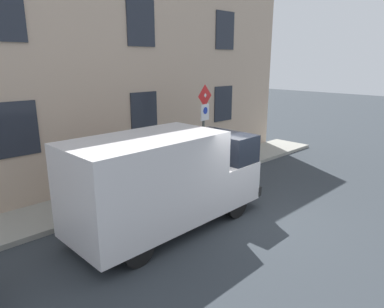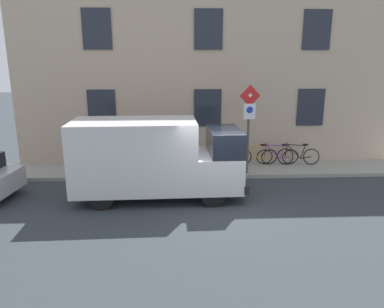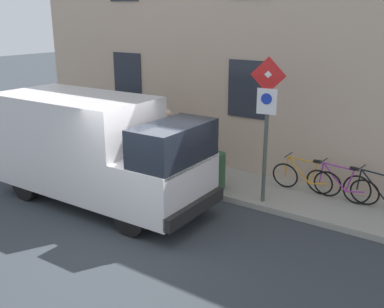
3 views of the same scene
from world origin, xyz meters
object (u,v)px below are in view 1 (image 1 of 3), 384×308
(bicycle_orange, at_px, (194,158))
(delivery_van, at_px, (166,179))
(pedestrian, at_px, (123,167))
(bicycle_purple, at_px, (209,154))
(litter_bin, at_px, (173,172))
(bicycle_black, at_px, (223,150))
(sign_post_stacked, at_px, (204,118))

(bicycle_orange, bearing_deg, delivery_van, 35.84)
(delivery_van, xyz_separation_m, pedestrian, (2.37, -0.26, -0.26))
(bicycle_purple, relative_size, litter_bin, 1.91)
(bicycle_purple, bearing_deg, litter_bin, 21.79)
(bicycle_purple, xyz_separation_m, litter_bin, (-0.97, 2.78, 0.08))
(bicycle_black, xyz_separation_m, bicycle_orange, (-0.00, 1.72, 0.00))
(delivery_van, distance_m, pedestrian, 2.40)
(delivery_van, distance_m, bicycle_orange, 5.03)
(sign_post_stacked, distance_m, bicycle_purple, 2.54)
(bicycle_orange, relative_size, pedestrian, 1.00)
(bicycle_black, bearing_deg, sign_post_stacked, 30.84)
(sign_post_stacked, height_order, bicycle_orange, sign_post_stacked)
(sign_post_stacked, bearing_deg, bicycle_orange, -28.04)
(delivery_van, relative_size, pedestrian, 3.13)
(pedestrian, bearing_deg, bicycle_black, -59.44)
(bicycle_black, height_order, pedestrian, pedestrian)
(bicycle_black, xyz_separation_m, bicycle_purple, (-0.00, 0.86, 0.00))
(delivery_van, relative_size, litter_bin, 5.97)
(litter_bin, bearing_deg, pedestrian, 79.56)
(delivery_van, height_order, bicycle_orange, delivery_van)
(delivery_van, bearing_deg, sign_post_stacked, 28.46)
(bicycle_orange, height_order, pedestrian, pedestrian)
(sign_post_stacked, distance_m, litter_bin, 2.16)
(pedestrian, xyz_separation_m, litter_bin, (-0.32, -1.75, -0.48))
(sign_post_stacked, relative_size, bicycle_black, 1.85)
(litter_bin, bearing_deg, bicycle_orange, -63.19)
(bicycle_purple, height_order, litter_bin, litter_bin)
(bicycle_black, height_order, bicycle_orange, same)
(bicycle_purple, distance_m, bicycle_orange, 0.86)
(delivery_van, height_order, pedestrian, delivery_van)
(delivery_van, xyz_separation_m, litter_bin, (2.05, -2.01, -0.74))
(pedestrian, bearing_deg, delivery_van, -162.67)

